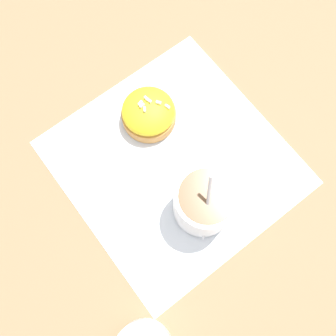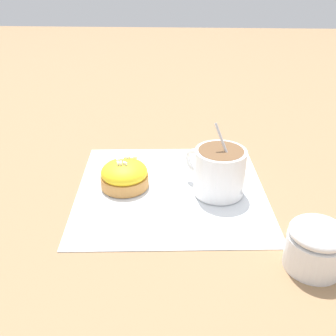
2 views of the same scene
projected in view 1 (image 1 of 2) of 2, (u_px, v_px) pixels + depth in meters
name	position (u px, v px, depth m)	size (l,w,h in m)	color
ground_plane	(174.00, 163.00, 0.55)	(3.00, 3.00, 0.00)	#93704C
paper_napkin	(174.00, 162.00, 0.55)	(0.31, 0.31, 0.00)	white
coffee_cup	(205.00, 201.00, 0.49)	(0.09, 0.09, 0.11)	white
frosted_pastry	(149.00, 113.00, 0.55)	(0.08, 0.08, 0.05)	#C18442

